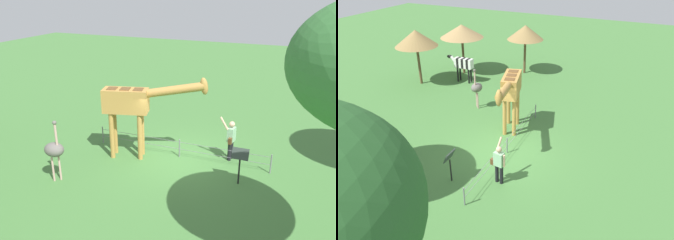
# 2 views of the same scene
# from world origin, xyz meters

# --- Properties ---
(ground_plane) EXTENTS (60.00, 60.00, 0.00)m
(ground_plane) POSITION_xyz_m (0.00, 0.00, 0.00)
(ground_plane) COLOR #427538
(giraffe) EXTENTS (3.96, 1.47, 3.31)m
(giraffe) POSITION_xyz_m (-1.60, -0.49, 2.19)
(giraffe) COLOR #BC8942
(giraffe) RESTS_ON ground_plane
(visitor) EXTENTS (0.61, 0.59, 1.76)m
(visitor) POSITION_xyz_m (1.89, 0.63, 0.90)
(visitor) COLOR black
(visitor) RESTS_ON ground_plane
(ostrich) EXTENTS (0.70, 0.56, 2.25)m
(ostrich) POSITION_xyz_m (-3.30, -3.19, 1.18)
(ostrich) COLOR #CC9E93
(ostrich) RESTS_ON ground_plane
(info_sign) EXTENTS (0.56, 0.21, 1.32)m
(info_sign) POSITION_xyz_m (2.57, -1.04, 0.95)
(info_sign) COLOR black
(info_sign) RESTS_ON ground_plane
(wire_fence) EXTENTS (7.05, 0.05, 0.75)m
(wire_fence) POSITION_xyz_m (0.00, 0.09, 0.40)
(wire_fence) COLOR slate
(wire_fence) RESTS_ON ground_plane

